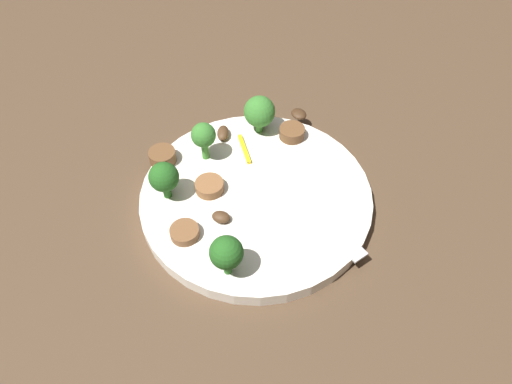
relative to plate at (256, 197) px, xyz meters
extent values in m
plane|color=#4C3826|center=(0.00, 0.00, -0.01)|extent=(1.40, 1.40, 0.00)
cylinder|color=white|center=(0.00, 0.00, 0.00)|extent=(0.26, 0.26, 0.02)
cube|color=silver|center=(0.02, 0.04, 0.01)|extent=(0.14, 0.03, 0.00)
cube|color=silver|center=(0.11, 0.06, 0.01)|extent=(0.04, 0.02, 0.00)
cylinder|color=#408630|center=(-0.08, -0.03, 0.02)|extent=(0.01, 0.01, 0.03)
sphere|color=#387A2D|center=(-0.08, -0.03, 0.05)|extent=(0.03, 0.03, 0.03)
cylinder|color=#296420|center=(-0.04, -0.09, 0.02)|extent=(0.01, 0.01, 0.02)
sphere|color=#235B1E|center=(-0.04, -0.09, 0.04)|extent=(0.03, 0.03, 0.03)
cylinder|color=#296420|center=(0.08, -0.07, 0.02)|extent=(0.01, 0.01, 0.03)
sphere|color=#235B1E|center=(0.08, -0.07, 0.04)|extent=(0.03, 0.03, 0.03)
cylinder|color=#408630|center=(-0.09, 0.05, 0.02)|extent=(0.01, 0.01, 0.02)
sphere|color=#387A2D|center=(-0.09, 0.05, 0.04)|extent=(0.04, 0.04, 0.04)
cylinder|color=brown|center=(-0.06, 0.08, 0.02)|extent=(0.04, 0.04, 0.01)
cylinder|color=brown|center=(0.02, -0.09, 0.01)|extent=(0.04, 0.04, 0.01)
cylinder|color=brown|center=(-0.02, -0.05, 0.01)|extent=(0.04, 0.04, 0.01)
cylinder|color=brown|center=(-0.09, -0.08, 0.02)|extent=(0.04, 0.04, 0.02)
ellipsoid|color=#422B19|center=(-0.09, 0.10, 0.01)|extent=(0.03, 0.02, 0.01)
ellipsoid|color=#4C331E|center=(-0.10, 0.00, 0.01)|extent=(0.03, 0.02, 0.01)
ellipsoid|color=#4C331E|center=(0.02, -0.05, 0.01)|extent=(0.02, 0.03, 0.01)
cube|color=yellow|center=(-0.07, 0.01, 0.01)|extent=(0.05, 0.01, 0.00)
camera|label=1|loc=(0.31, -0.14, 0.41)|focal=32.36mm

